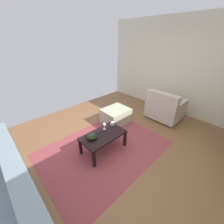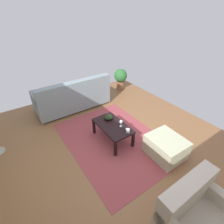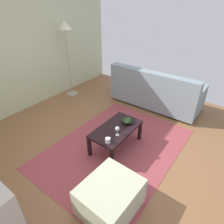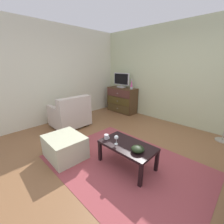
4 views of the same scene
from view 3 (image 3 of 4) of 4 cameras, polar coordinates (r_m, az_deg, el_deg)
name	(u,v)px [view 3 (image 3 of 4)]	position (r m, az deg, el deg)	size (l,w,h in m)	color
ground_plane	(99,151)	(3.44, -3.76, -11.25)	(5.82, 5.16, 0.05)	brown
wall_accent_rear	(6,50)	(4.54, -28.74, 15.77)	(5.82, 0.12, 2.71)	beige
area_rug	(115,148)	(3.44, 0.99, -10.45)	(2.60, 1.90, 0.01)	#994045
coffee_table	(116,131)	(3.25, 1.21, -5.50)	(0.91, 0.51, 0.40)	black
wine_glass	(117,129)	(3.00, 1.60, -5.01)	(0.07, 0.07, 0.16)	silver
mug	(108,140)	(2.90, -1.23, -8.37)	(0.11, 0.08, 0.08)	silver
bowl_decorative	(127,120)	(3.33, 4.40, -2.50)	(0.20, 0.20, 0.09)	black
couch_large	(155,92)	(4.64, 12.53, 5.76)	(0.85, 2.04, 0.90)	#332319
ottoman	(110,197)	(2.56, -0.56, -23.75)	(0.70, 0.60, 0.41)	beige
standing_lamp	(65,33)	(4.88, -13.61, 21.71)	(0.32, 0.32, 1.80)	#A59E8C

